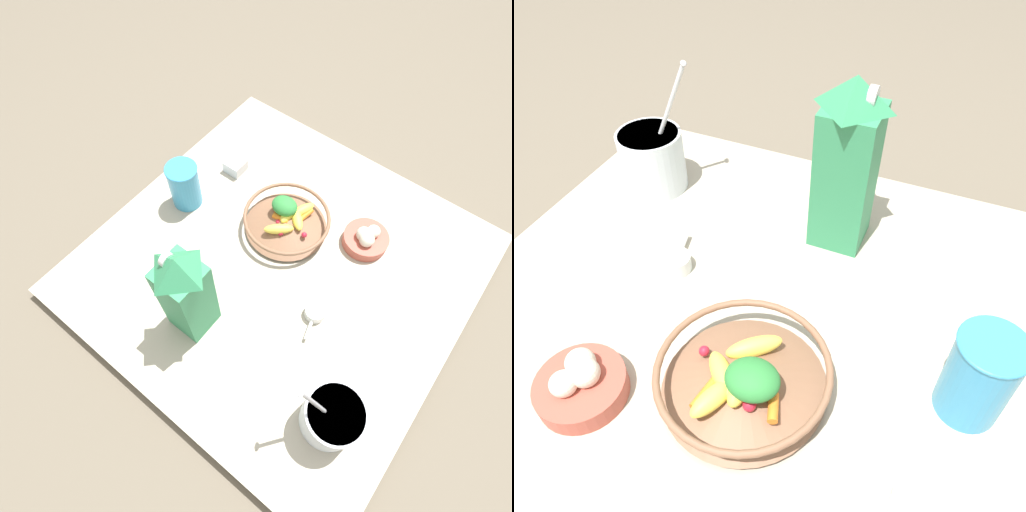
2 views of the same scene
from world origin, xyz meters
The scene contains 9 objects.
ground_plane centered at (0.00, 0.00, 0.00)m, with size 6.00×6.00×0.00m, color #665B4C.
countertop centered at (0.00, 0.00, 0.02)m, with size 0.91×0.91×0.04m.
fruit_bowl centered at (-0.10, -0.05, 0.07)m, with size 0.23×0.23×0.09m.
milk_carton centered at (0.25, -0.07, 0.19)m, with size 0.09×0.09×0.30m.
yogurt_tub centered at (0.25, 0.31, 0.10)m, with size 0.12×0.14×0.25m.
drinking_cup centered at (0.00, -0.33, 0.11)m, with size 0.09×0.09×0.14m.
spice_jar centered at (-0.17, -0.29, 0.05)m, with size 0.05×0.05×0.04m.
measuring_scoop centered at (0.07, 0.15, 0.05)m, with size 0.10×0.05×0.03m.
garlic_bowl centered at (-0.19, 0.14, 0.06)m, with size 0.12×0.12×0.07m.
Camera 1 is at (0.43, 0.25, 0.96)m, focal length 28.00 mm.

